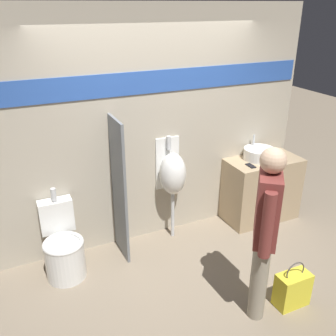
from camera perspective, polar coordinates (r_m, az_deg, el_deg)
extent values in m
plane|color=gray|center=(4.43, 0.94, -13.34)|extent=(16.00, 16.00, 0.00)
cube|color=#B2A893|center=(4.29, -2.41, 5.78)|extent=(3.92, 0.06, 2.70)
cube|color=#2D56AD|center=(4.12, -2.35, 12.98)|extent=(3.84, 0.01, 0.24)
cube|color=tan|center=(5.11, 14.00, -3.13)|extent=(0.96, 0.51, 0.85)
cylinder|color=white|center=(4.92, 13.75, 2.13)|extent=(0.40, 0.40, 0.14)
cylinder|color=silver|center=(4.97, 12.93, 4.17)|extent=(0.03, 0.03, 0.14)
cube|color=black|center=(4.69, 12.48, 0.34)|extent=(0.07, 0.14, 0.01)
cube|color=slate|center=(4.12, -7.45, -3.38)|extent=(0.03, 0.45, 1.62)
cylinder|color=silver|center=(4.62, 0.71, -7.03)|extent=(0.04, 0.04, 0.61)
ellipsoid|color=white|center=(4.37, 0.74, -0.89)|extent=(0.31, 0.32, 0.51)
cube|color=white|center=(4.47, -0.11, 0.77)|extent=(0.30, 0.02, 0.64)
cylinder|color=silver|center=(4.33, 0.09, 3.88)|extent=(0.06, 0.06, 0.16)
cylinder|color=white|center=(4.19, -15.36, -13.40)|extent=(0.41, 0.41, 0.40)
torus|color=white|center=(4.07, -15.69, -11.00)|extent=(0.42, 0.42, 0.04)
cube|color=white|center=(4.23, -16.66, -6.95)|extent=(0.35, 0.16, 0.37)
cylinder|color=silver|center=(4.09, -17.05, -3.90)|extent=(0.06, 0.06, 0.14)
cylinder|color=gray|center=(3.59, 13.70, -16.37)|extent=(0.15, 0.15, 0.80)
cylinder|color=gray|center=(3.72, 13.73, -14.82)|extent=(0.15, 0.15, 0.80)
cube|color=brown|center=(3.26, 14.93, -5.78)|extent=(0.40, 0.44, 0.63)
cylinder|color=brown|center=(3.07, 14.90, -8.44)|extent=(0.10, 0.10, 0.58)
cylinder|color=brown|center=(3.48, 14.84, -4.34)|extent=(0.10, 0.10, 0.58)
sphere|color=beige|center=(3.08, 15.75, 1.11)|extent=(0.22, 0.22, 0.22)
cube|color=yellow|center=(3.94, 18.41, -17.16)|extent=(0.33, 0.18, 0.35)
torus|color=#4C4742|center=(3.80, 18.84, -14.71)|extent=(0.21, 0.01, 0.21)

